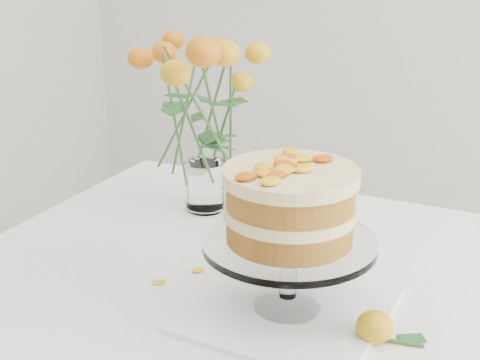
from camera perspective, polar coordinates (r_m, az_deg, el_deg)
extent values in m
cube|color=tan|center=(1.21, 8.66, -10.29)|extent=(1.40, 0.90, 0.04)
cylinder|color=tan|center=(1.91, -6.73, -10.95)|extent=(0.06, 0.06, 0.71)
cube|color=white|center=(1.19, 8.72, -9.34)|extent=(1.42, 0.92, 0.01)
cube|color=white|center=(1.64, 13.36, -5.23)|extent=(1.42, 0.01, 0.20)
cube|color=white|center=(1.57, -17.23, -6.81)|extent=(0.01, 0.92, 0.20)
cube|color=white|center=(1.11, 4.05, -10.95)|extent=(0.32, 0.32, 0.01)
cylinder|color=white|center=(1.08, 4.14, -7.78)|extent=(0.03, 0.03, 0.09)
cylinder|color=white|center=(1.06, 4.21, -5.36)|extent=(0.28, 0.28, 0.01)
cylinder|color=#9D6C23|center=(1.05, 4.25, -4.08)|extent=(0.21, 0.21, 0.04)
cylinder|color=beige|center=(1.04, 4.29, -2.63)|extent=(0.22, 0.22, 0.02)
cylinder|color=#9D6C23|center=(1.03, 4.33, -1.15)|extent=(0.21, 0.21, 0.04)
cylinder|color=beige|center=(1.02, 4.37, 0.42)|extent=(0.23, 0.23, 0.02)
cylinder|color=white|center=(1.51, -2.95, -2.41)|extent=(0.07, 0.07, 0.01)
cylinder|color=white|center=(1.49, -2.98, -0.38)|extent=(0.09, 0.09, 0.10)
ellipsoid|color=#F1A415|center=(1.05, 11.43, -12.15)|extent=(0.06, 0.06, 0.05)
cylinder|color=#325E25|center=(1.06, 13.55, -13.36)|extent=(0.07, 0.02, 0.01)
ellipsoid|color=yellow|center=(1.14, 1.38, -10.15)|extent=(0.03, 0.02, 0.00)
ellipsoid|color=yellow|center=(1.08, 5.42, -12.21)|extent=(0.03, 0.02, 0.00)
ellipsoid|color=yellow|center=(1.04, 6.75, -13.75)|extent=(0.03, 0.02, 0.00)
ellipsoid|color=yellow|center=(1.24, -3.62, -7.69)|extent=(0.03, 0.02, 0.00)
ellipsoid|color=yellow|center=(1.21, -6.93, -8.65)|extent=(0.03, 0.02, 0.00)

